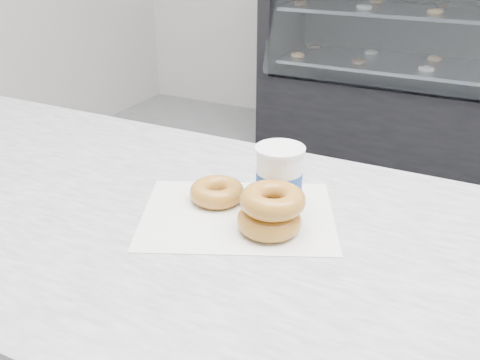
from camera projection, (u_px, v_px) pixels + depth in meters
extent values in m
cube|color=silver|center=(310.00, 263.00, 0.86)|extent=(3.06, 0.76, 0.04)
cube|color=black|center=(455.00, 124.00, 3.30)|extent=(2.40, 0.70, 0.50)
cube|color=black|center=(480.00, 12.00, 3.29)|extent=(2.40, 0.06, 0.75)
cube|color=black|center=(285.00, 7.00, 3.50)|extent=(0.08, 0.70, 0.75)
cube|color=white|center=(469.00, 29.00, 2.78)|extent=(2.28, 0.16, 0.70)
cube|color=silver|center=(465.00, 71.00, 3.16)|extent=(2.20, 0.55, 0.02)
cube|color=silver|center=(476.00, 15.00, 3.02)|extent=(2.20, 0.55, 0.02)
cube|color=white|center=(238.00, 215.00, 0.96)|extent=(0.42, 0.38, 0.00)
torus|color=#B57031|center=(217.00, 192.00, 1.00)|extent=(0.12, 0.12, 0.04)
torus|color=#B57031|center=(269.00, 220.00, 0.90)|extent=(0.11, 0.11, 0.04)
torus|color=#B57031|center=(273.00, 200.00, 0.88)|extent=(0.12, 0.12, 0.04)
cylinder|color=white|center=(279.00, 178.00, 0.96)|extent=(0.09, 0.09, 0.12)
cylinder|color=white|center=(280.00, 149.00, 0.93)|extent=(0.09, 0.09, 0.01)
cylinder|color=#1A4392|center=(279.00, 181.00, 0.96)|extent=(0.09, 0.09, 0.04)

